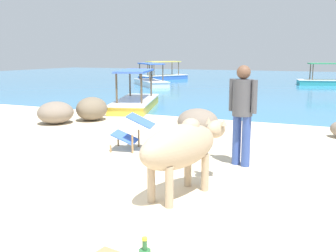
{
  "coord_description": "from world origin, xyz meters",
  "views": [
    {
      "loc": [
        3.23,
        -3.31,
        1.83
      ],
      "look_at": [
        0.43,
        3.0,
        0.55
      ],
      "focal_mm": 41.61,
      "sensor_mm": 36.0,
      "label": 1
    }
  ],
  "objects_px": {
    "boat_teal": "(330,81)",
    "boat_white": "(151,81)",
    "cow": "(182,146)",
    "boat_yellow": "(135,101)",
    "deck_chair_far": "(133,130)",
    "boat_blue": "(163,76)",
    "person_standing": "(242,108)"
  },
  "relations": [
    {
      "from": "cow",
      "to": "person_standing",
      "type": "relative_size",
      "value": 1.08
    },
    {
      "from": "deck_chair_far",
      "to": "boat_yellow",
      "type": "xyz_separation_m",
      "value": [
        -2.73,
        5.09,
        -0.13
      ]
    },
    {
      "from": "cow",
      "to": "boat_white",
      "type": "distance_m",
      "value": 17.79
    },
    {
      "from": "cow",
      "to": "boat_yellow",
      "type": "height_order",
      "value": "boat_yellow"
    },
    {
      "from": "cow",
      "to": "deck_chair_far",
      "type": "height_order",
      "value": "cow"
    },
    {
      "from": "cow",
      "to": "boat_blue",
      "type": "xyz_separation_m",
      "value": [
        -9.83,
        20.92,
        -0.4
      ]
    },
    {
      "from": "boat_teal",
      "to": "boat_white",
      "type": "xyz_separation_m",
      "value": [
        -9.46,
        -4.52,
        0.0
      ]
    },
    {
      "from": "boat_yellow",
      "to": "boat_teal",
      "type": "xyz_separation_m",
      "value": [
        5.66,
        13.33,
        0.0
      ]
    },
    {
      "from": "cow",
      "to": "boat_white",
      "type": "relative_size",
      "value": 0.5
    },
    {
      "from": "deck_chair_far",
      "to": "boat_teal",
      "type": "distance_m",
      "value": 18.66
    },
    {
      "from": "person_standing",
      "to": "boat_white",
      "type": "xyz_separation_m",
      "value": [
        -8.63,
        14.1,
        -0.7
      ]
    },
    {
      "from": "boat_white",
      "to": "deck_chair_far",
      "type": "bearing_deg",
      "value": -17.1
    },
    {
      "from": "deck_chair_far",
      "to": "boat_teal",
      "type": "relative_size",
      "value": 0.23
    },
    {
      "from": "deck_chair_far",
      "to": "boat_white",
      "type": "bearing_deg",
      "value": -80.32
    },
    {
      "from": "cow",
      "to": "deck_chair_far",
      "type": "distance_m",
      "value": 2.55
    },
    {
      "from": "deck_chair_far",
      "to": "boat_teal",
      "type": "bearing_deg",
      "value": -114.51
    },
    {
      "from": "cow",
      "to": "boat_yellow",
      "type": "xyz_separation_m",
      "value": [
        -4.46,
        6.95,
        -0.4
      ]
    },
    {
      "from": "boat_teal",
      "to": "person_standing",
      "type": "bearing_deg",
      "value": -107.31
    },
    {
      "from": "cow",
      "to": "boat_white",
      "type": "height_order",
      "value": "boat_white"
    },
    {
      "from": "deck_chair_far",
      "to": "boat_yellow",
      "type": "distance_m",
      "value": 5.78
    },
    {
      "from": "boat_teal",
      "to": "boat_blue",
      "type": "height_order",
      "value": "same"
    },
    {
      "from": "cow",
      "to": "deck_chair_far",
      "type": "bearing_deg",
      "value": 58.27
    },
    {
      "from": "boat_yellow",
      "to": "boat_blue",
      "type": "relative_size",
      "value": 1.02
    },
    {
      "from": "deck_chair_far",
      "to": "cow",
      "type": "bearing_deg",
      "value": 117.66
    },
    {
      "from": "deck_chair_far",
      "to": "person_standing",
      "type": "height_order",
      "value": "person_standing"
    },
    {
      "from": "cow",
      "to": "boat_yellow",
      "type": "relative_size",
      "value": 0.46
    },
    {
      "from": "boat_yellow",
      "to": "person_standing",
      "type": "bearing_deg",
      "value": -156.06
    },
    {
      "from": "boat_teal",
      "to": "deck_chair_far",
      "type": "bearing_deg",
      "value": -113.83
    },
    {
      "from": "boat_blue",
      "to": "boat_white",
      "type": "relative_size",
      "value": 1.08
    },
    {
      "from": "person_standing",
      "to": "boat_yellow",
      "type": "relative_size",
      "value": 0.42
    },
    {
      "from": "cow",
      "to": "boat_white",
      "type": "xyz_separation_m",
      "value": [
        -8.26,
        15.76,
        -0.4
      ]
    },
    {
      "from": "deck_chair_far",
      "to": "boat_blue",
      "type": "distance_m",
      "value": 20.71
    }
  ]
}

